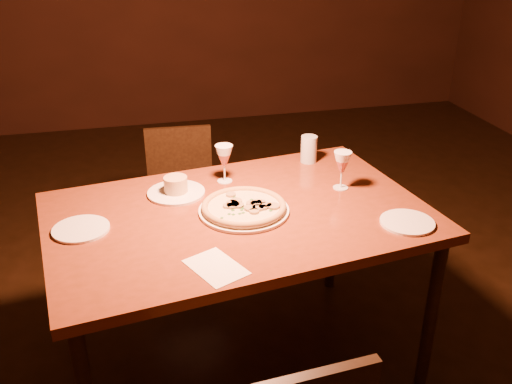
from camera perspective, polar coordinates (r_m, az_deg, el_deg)
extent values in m
plane|color=black|center=(2.70, 0.77, -17.13)|extent=(7.00, 7.00, 0.00)
cube|color=maroon|center=(2.25, -1.78, -2.49)|extent=(1.59, 1.14, 0.04)
cylinder|color=black|center=(2.71, -18.41, -8.37)|extent=(0.05, 0.05, 0.75)
cylinder|color=black|center=(2.46, 17.05, -11.96)|extent=(0.05, 0.05, 0.75)
cylinder|color=black|center=(3.02, 7.70, -3.36)|extent=(0.05, 0.05, 0.75)
cube|color=black|center=(3.22, -7.33, -0.83)|extent=(0.40, 0.40, 0.04)
cube|color=black|center=(3.30, -7.71, 3.54)|extent=(0.37, 0.05, 0.36)
cylinder|color=black|center=(3.19, -9.67, -5.59)|extent=(0.03, 0.03, 0.38)
cylinder|color=black|center=(3.45, -9.79, -3.00)|extent=(0.03, 0.03, 0.38)
cylinder|color=black|center=(3.20, -4.25, -5.16)|extent=(0.03, 0.03, 0.38)
cylinder|color=black|center=(3.46, -4.80, -2.61)|extent=(0.03, 0.03, 0.38)
cylinder|color=white|center=(2.24, -1.22, -1.88)|extent=(0.36, 0.36, 0.01)
cylinder|color=beige|center=(2.23, -1.22, -1.58)|extent=(0.32, 0.32, 0.01)
torus|color=tan|center=(2.23, -1.22, -1.44)|extent=(0.33, 0.33, 0.03)
cylinder|color=white|center=(2.41, -7.98, -0.07)|extent=(0.24, 0.24, 0.01)
cylinder|color=tan|center=(2.39, -8.04, 0.76)|extent=(0.10, 0.10, 0.07)
cylinder|color=#B3BDC3|center=(2.69, 5.31, 4.29)|extent=(0.08, 0.08, 0.13)
cylinder|color=white|center=(2.21, -17.10, -3.56)|extent=(0.21, 0.21, 0.01)
cylinder|color=white|center=(2.23, 14.88, -2.95)|extent=(0.21, 0.21, 0.01)
cube|color=white|center=(1.91, -4.02, -7.50)|extent=(0.22, 0.25, 0.00)
sphere|color=#FF7947|center=(2.00, -2.11, 18.47)|extent=(0.12, 0.12, 0.12)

